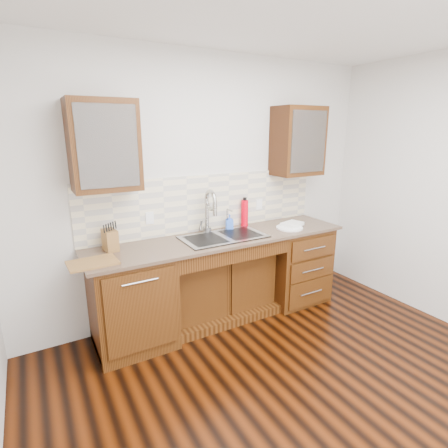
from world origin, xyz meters
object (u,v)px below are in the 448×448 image
plate (289,228)px  water_bottle (245,213)px  soap_bottle (229,222)px  cutting_board (93,263)px  knife_block (110,240)px

plate → water_bottle: bearing=137.1°
soap_bottle → cutting_board: soap_bottle is taller
soap_bottle → plate: (0.59, -0.29, -0.07)m
water_bottle → knife_block: bearing=-176.1°
water_bottle → cutting_board: bearing=-167.9°
soap_bottle → cutting_board: size_ratio=0.44×
water_bottle → plate: water_bottle is taller
soap_bottle → plate: 0.66m
plate → cutting_board: bearing=-179.4°
water_bottle → knife_block: (-1.49, -0.10, -0.05)m
knife_block → water_bottle: bearing=-2.8°
soap_bottle → knife_block: bearing=-157.0°
knife_block → plate: bearing=-14.1°
water_bottle → cutting_board: size_ratio=0.77×
water_bottle → plate: 0.52m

